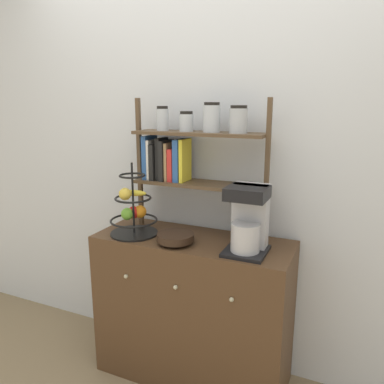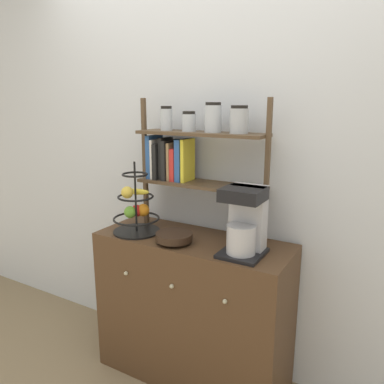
{
  "view_description": "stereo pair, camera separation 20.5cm",
  "coord_description": "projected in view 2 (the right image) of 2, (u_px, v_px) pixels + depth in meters",
  "views": [
    {
      "loc": [
        0.81,
        -1.61,
        1.63
      ],
      "look_at": [
        -0.0,
        0.22,
        1.16
      ],
      "focal_mm": 35.0,
      "sensor_mm": 36.0,
      "label": 1
    },
    {
      "loc": [
        0.99,
        -1.52,
        1.63
      ],
      "look_at": [
        -0.0,
        0.22,
        1.16
      ],
      "focal_mm": 35.0,
      "sensor_mm": 36.0,
      "label": 2
    }
  ],
  "objects": [
    {
      "name": "fruit_stand",
      "position": [
        136.0,
        210.0,
        2.2
      ],
      "size": [
        0.28,
        0.28,
        0.42
      ],
      "color": "black",
      "rests_on": "sideboard"
    },
    {
      "name": "sideboard",
      "position": [
        193.0,
        309.0,
        2.22
      ],
      "size": [
        1.12,
        0.45,
        0.88
      ],
      "color": "#4C331E",
      "rests_on": "ground_plane"
    },
    {
      "name": "coffee_maker",
      "position": [
        245.0,
        221.0,
        1.87
      ],
      "size": [
        0.21,
        0.23,
        0.35
      ],
      "color": "black",
      "rests_on": "sideboard"
    },
    {
      "name": "shelf_hutch",
      "position": [
        189.0,
        151.0,
        2.14
      ],
      "size": [
        0.81,
        0.2,
        0.78
      ],
      "color": "brown",
      "rests_on": "sideboard"
    },
    {
      "name": "wall_back",
      "position": [
        214.0,
        160.0,
        2.24
      ],
      "size": [
        7.0,
        0.05,
        2.6
      ],
      "primitive_type": "cube",
      "color": "silver",
      "rests_on": "ground_plane"
    },
    {
      "name": "wooden_bowl",
      "position": [
        174.0,
        237.0,
        2.05
      ],
      "size": [
        0.2,
        0.2,
        0.06
      ],
      "color": "black",
      "rests_on": "sideboard"
    }
  ]
}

